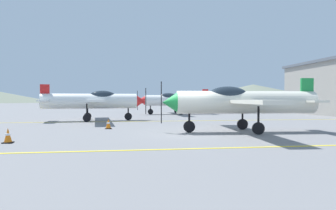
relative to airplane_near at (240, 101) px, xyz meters
name	(u,v)px	position (x,y,z in m)	size (l,w,h in m)	color
ground_plane	(184,133)	(-2.94, -0.04, -1.58)	(400.00, 400.00, 0.00)	slate
apron_line_near	(211,148)	(-2.94, -4.74, -1.58)	(80.00, 0.16, 0.01)	yellow
apron_line_far	(164,121)	(-2.94, 7.90, -1.58)	(80.00, 0.16, 0.01)	yellow
airplane_near	(240,101)	(0.00, 0.00, 0.00)	(8.17, 9.40, 2.81)	silver
airplane_mid	(94,101)	(-8.33, 9.08, 0.00)	(8.19, 9.41, 2.81)	white
airplane_far	(174,100)	(-0.53, 17.97, 0.00)	(8.12, 9.37, 2.81)	white
traffic_cone_front	(108,124)	(-6.87, 2.57, -1.30)	(0.36, 0.36, 0.59)	black
traffic_cone_side	(8,136)	(-10.42, -2.40, -1.30)	(0.36, 0.36, 0.59)	black
hill_centerleft	(253,93)	(64.94, 143.20, 3.31)	(88.46, 88.46, 9.80)	slate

